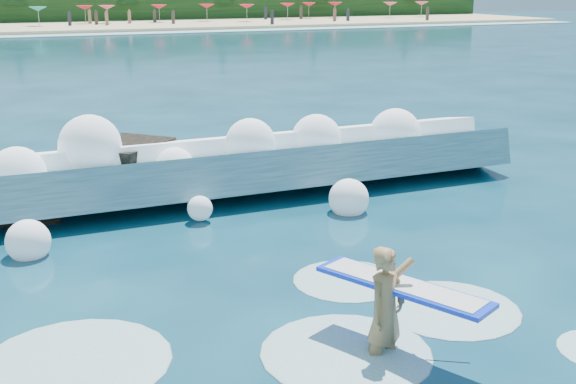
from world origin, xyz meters
TOP-DOWN VIEW (x-y plane):
  - ground at (0.00, 0.00)m, footprint 200.00×200.00m
  - beach at (0.00, 78.00)m, footprint 140.00×20.00m
  - wet_band at (0.00, 67.00)m, footprint 140.00×5.00m
  - breaking_wave at (-0.45, 6.46)m, footprint 19.56×2.98m
  - surfer_with_board at (1.19, -2.31)m, footprint 1.68×3.03m
  - wave_spray at (-1.01, 6.33)m, footprint 15.13×4.39m
  - surf_foam at (0.06, -1.48)m, footprint 9.09×5.44m
  - beach_umbrellas at (0.27, 79.95)m, footprint 114.24×6.53m
  - beachgoers at (-0.32, 75.69)m, footprint 101.27×12.91m

SIDE VIEW (x-z plane):
  - ground at x=0.00m, z-range 0.00..0.00m
  - surf_foam at x=0.06m, z-range -0.07..0.07m
  - wet_band at x=0.00m, z-range 0.00..0.08m
  - beach at x=0.00m, z-range 0.00..0.40m
  - breaking_wave at x=-0.45m, z-range -0.25..1.43m
  - surfer_with_board at x=1.19m, z-range -0.25..1.68m
  - beachgoers at x=-0.32m, z-range 0.16..2.10m
  - wave_spray at x=-1.01m, z-range -0.09..2.35m
  - beach_umbrellas at x=0.27m, z-range 2.00..2.50m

